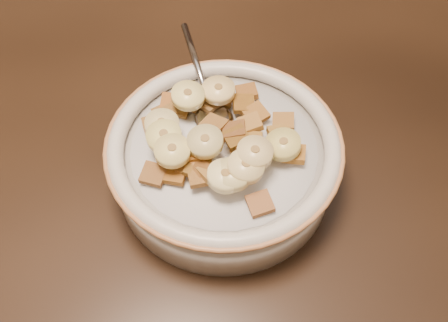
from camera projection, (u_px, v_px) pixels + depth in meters
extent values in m
cube|color=#301E11|center=(148.00, 135.00, 0.55)|extent=(1.40, 0.91, 0.04)
cylinder|color=#B0ADA8|center=(224.00, 164.00, 0.47)|extent=(0.21, 0.21, 0.05)
cylinder|color=silver|center=(224.00, 148.00, 0.45)|extent=(0.17, 0.17, 0.00)
ellipsoid|color=#97979C|center=(214.00, 119.00, 0.47)|extent=(0.04, 0.05, 0.01)
cube|color=brown|center=(244.00, 104.00, 0.47)|extent=(0.02, 0.02, 0.01)
cube|color=brown|center=(223.00, 97.00, 0.48)|extent=(0.03, 0.03, 0.01)
cube|color=#976222|center=(283.00, 122.00, 0.46)|extent=(0.02, 0.02, 0.01)
cube|color=brown|center=(209.00, 104.00, 0.47)|extent=(0.03, 0.03, 0.01)
cube|color=olive|center=(280.00, 134.00, 0.45)|extent=(0.02, 0.02, 0.01)
cube|color=brown|center=(251.00, 148.00, 0.43)|extent=(0.02, 0.02, 0.01)
cube|color=brown|center=(164.00, 113.00, 0.47)|extent=(0.03, 0.03, 0.01)
cube|color=brown|center=(190.00, 165.00, 0.43)|extent=(0.03, 0.03, 0.01)
cube|color=#98501D|center=(243.00, 143.00, 0.44)|extent=(0.03, 0.03, 0.01)
cube|color=brown|center=(214.00, 125.00, 0.44)|extent=(0.03, 0.03, 0.01)
cube|color=brown|center=(198.00, 168.00, 0.43)|extent=(0.03, 0.03, 0.01)
cube|color=brown|center=(234.00, 131.00, 0.44)|extent=(0.02, 0.02, 0.01)
cube|color=#9B6227|center=(250.00, 124.00, 0.45)|extent=(0.02, 0.02, 0.01)
cube|color=brown|center=(197.00, 155.00, 0.43)|extent=(0.03, 0.03, 0.01)
cube|color=brown|center=(153.00, 174.00, 0.43)|extent=(0.03, 0.03, 0.01)
cube|color=brown|center=(236.00, 137.00, 0.43)|extent=(0.03, 0.03, 0.01)
cube|color=brown|center=(198.00, 169.00, 0.42)|extent=(0.03, 0.03, 0.01)
cube|color=#925F22|center=(294.00, 154.00, 0.44)|extent=(0.02, 0.03, 0.01)
cube|color=brown|center=(154.00, 125.00, 0.46)|extent=(0.02, 0.02, 0.01)
cube|color=brown|center=(260.00, 204.00, 0.41)|extent=(0.02, 0.02, 0.01)
cube|color=brown|center=(250.00, 141.00, 0.43)|extent=(0.02, 0.02, 0.01)
cube|color=brown|center=(171.00, 103.00, 0.48)|extent=(0.02, 0.02, 0.01)
cube|color=brown|center=(212.00, 172.00, 0.42)|extent=(0.03, 0.03, 0.01)
cube|color=brown|center=(195.00, 152.00, 0.43)|extent=(0.02, 0.02, 0.01)
cube|color=brown|center=(192.00, 101.00, 0.48)|extent=(0.03, 0.03, 0.01)
cube|color=brown|center=(174.00, 173.00, 0.43)|extent=(0.03, 0.03, 0.01)
cube|color=brown|center=(180.00, 108.00, 0.48)|extent=(0.03, 0.03, 0.01)
cube|color=brown|center=(247.00, 92.00, 0.49)|extent=(0.02, 0.02, 0.01)
cube|color=olive|center=(200.00, 175.00, 0.42)|extent=(0.02, 0.02, 0.01)
cube|color=brown|center=(256.00, 114.00, 0.47)|extent=(0.03, 0.03, 0.01)
cylinder|color=#E8D37C|center=(232.00, 174.00, 0.41)|extent=(0.04, 0.04, 0.01)
cylinder|color=#FBE395|center=(255.00, 153.00, 0.42)|extent=(0.04, 0.04, 0.01)
cylinder|color=#F8EA89|center=(164.00, 137.00, 0.43)|extent=(0.04, 0.04, 0.01)
cylinder|color=tan|center=(205.00, 142.00, 0.42)|extent=(0.04, 0.04, 0.01)
cylinder|color=#F7D992|center=(219.00, 90.00, 0.47)|extent=(0.04, 0.04, 0.01)
cylinder|color=#FBEB85|center=(188.00, 96.00, 0.46)|extent=(0.04, 0.04, 0.01)
cylinder|color=#F1D892|center=(225.00, 176.00, 0.41)|extent=(0.04, 0.04, 0.01)
cylinder|color=tan|center=(246.00, 167.00, 0.41)|extent=(0.04, 0.04, 0.01)
cylinder|color=#FFF48C|center=(172.00, 151.00, 0.42)|extent=(0.03, 0.03, 0.01)
cylinder|color=#D0BF64|center=(283.00, 144.00, 0.43)|extent=(0.04, 0.04, 0.02)
cylinder|color=#F2E391|center=(162.00, 125.00, 0.44)|extent=(0.04, 0.04, 0.01)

